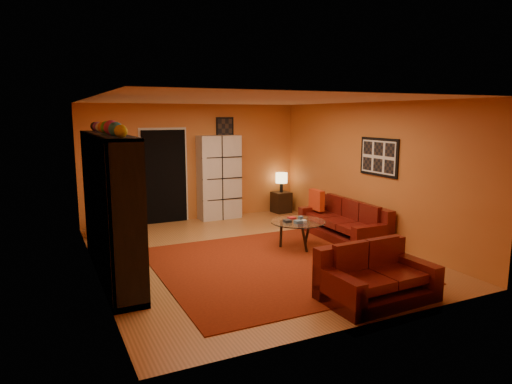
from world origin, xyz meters
name	(u,v)px	position (x,y,z in m)	size (l,w,h in m)	color
floor	(250,254)	(0.00, 0.00, 0.00)	(6.00, 6.00, 0.00)	#965C2E
ceiling	(250,100)	(0.00, 0.00, 2.60)	(6.00, 6.00, 0.00)	white
wall_back	(194,162)	(0.00, 3.00, 1.30)	(6.00, 6.00, 0.00)	#C2672A
wall_front	(366,214)	(0.00, -3.00, 1.30)	(6.00, 6.00, 0.00)	#C2672A
wall_left	(93,190)	(-2.50, 0.00, 1.30)	(6.00, 6.00, 0.00)	#C2672A
wall_right	(369,171)	(2.50, 0.00, 1.30)	(6.00, 6.00, 0.00)	#C2672A
rug	(274,265)	(0.10, -0.70, 0.01)	(3.60, 3.60, 0.01)	#5D180A
doorway	(164,177)	(-0.70, 2.96, 1.02)	(0.95, 0.10, 2.04)	black
wall_art_right	(379,157)	(2.48, -0.30, 1.60)	(0.03, 1.00, 0.70)	black
wall_art_back	(225,129)	(0.75, 2.98, 2.05)	(0.42, 0.03, 0.52)	black
entertainment_unit	(110,206)	(-2.27, 0.00, 1.05)	(0.45, 3.00, 2.10)	black
tv	(113,207)	(-2.23, 0.08, 1.01)	(0.13, 1.00, 0.58)	black
sofa	(346,223)	(2.13, 0.16, 0.29)	(0.87, 2.03, 0.85)	#4C0C0A
loveseat	(373,277)	(0.65, -2.42, 0.29)	(1.47, 0.92, 0.85)	#4C0C0A
throw_pillow	(317,200)	(1.95, 0.93, 0.63)	(0.12, 0.42, 0.42)	red
coffee_table	(298,224)	(0.92, -0.06, 0.45)	(0.97, 0.97, 0.49)	silver
storage_cabinet	(219,177)	(0.52, 2.80, 0.95)	(0.95, 0.42, 1.90)	beige
bowl_chair	(110,221)	(-2.00, 2.22, 0.32)	(0.74, 0.74, 0.60)	black
side_table	(281,202)	(2.12, 2.75, 0.25)	(0.40, 0.40, 0.50)	black
table_lamp	(281,179)	(2.12, 2.75, 0.84)	(0.28, 0.28, 0.47)	black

